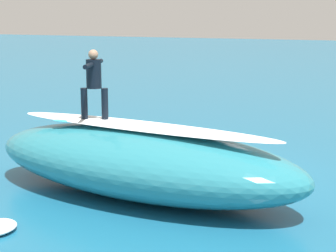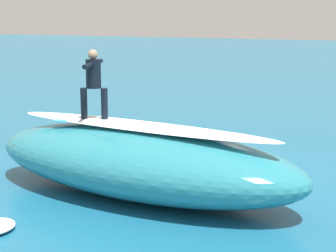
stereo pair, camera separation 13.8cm
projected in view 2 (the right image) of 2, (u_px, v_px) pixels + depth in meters
ground_plane at (203, 173)px, 14.22m from camera, size 120.00×120.00×0.00m
wave_crest at (141, 162)px, 12.37m from camera, size 7.80×4.03×1.48m
wave_foam_lip at (140, 126)px, 12.22m from camera, size 6.39×2.06×0.08m
surfboard_riding at (95, 121)px, 12.81m from camera, size 1.98×0.96×0.07m
surfer_riding at (94, 79)px, 12.63m from camera, size 0.59×1.43×1.53m
surfboard_paddling at (231, 162)px, 14.97m from camera, size 1.65×1.91×0.10m
surfer_paddling at (233, 157)px, 14.80m from camera, size 1.27×1.54×0.32m
foam_patch_near at (189, 151)px, 16.11m from camera, size 0.99×1.00×0.13m
foam_patch_far at (210, 143)px, 17.10m from camera, size 0.91×0.73×0.11m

